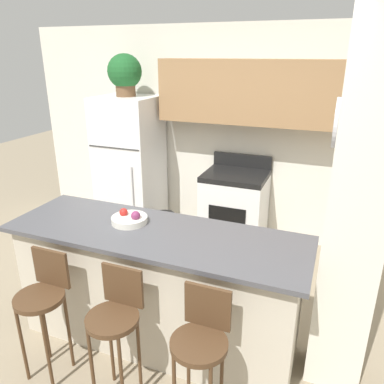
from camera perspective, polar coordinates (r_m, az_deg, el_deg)
ground_plane at (r=3.36m, az=-5.12°, el=-21.27°), size 14.00×14.00×0.00m
wall_back at (r=4.51m, az=8.40°, el=10.86°), size 5.60×0.38×2.55m
pillar_right at (r=2.56m, az=23.74°, el=-3.17°), size 0.38×0.32×2.55m
counter_bar at (r=3.05m, az=-5.42°, el=-14.28°), size 2.29×0.74×0.99m
refrigerator at (r=4.88m, az=-9.39°, el=4.00°), size 0.72×0.72×1.73m
stove_range at (r=4.54m, az=6.45°, el=-2.55°), size 0.72×0.63×1.07m
bar_stool_left at (r=2.89m, az=-21.66°, el=-14.78°), size 0.34×0.34×0.95m
bar_stool_mid at (r=2.58m, az=-11.53°, el=-18.39°), size 0.34×0.34×0.95m
bar_stool_right at (r=2.37m, az=1.41°, el=-22.04°), size 0.34×0.34×0.95m
potted_plant_on_fridge at (r=4.69m, az=-10.22°, el=17.38°), size 0.40×0.40×0.49m
fruit_bowl at (r=2.95m, az=-9.49°, el=-4.06°), size 0.28×0.28×0.11m
trash_bin at (r=4.66m, az=-4.28°, el=-5.53°), size 0.28×0.28×0.38m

